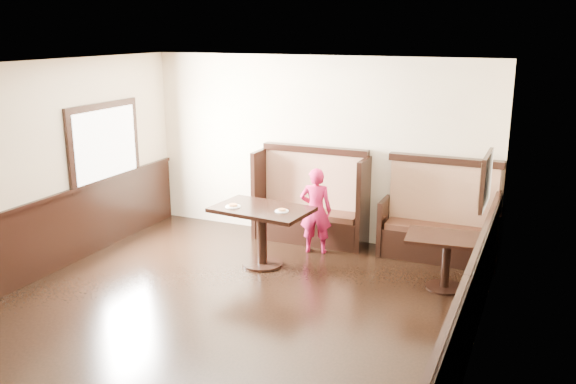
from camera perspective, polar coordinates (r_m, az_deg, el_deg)
The scene contains 9 objects.
ground at distance 6.82m, azimuth -8.29°, elevation -12.92°, with size 7.00×7.00×0.00m, color black.
room_shell at distance 6.90m, azimuth -9.39°, elevation -6.49°, with size 7.00×7.00×7.00m.
booth_main at distance 9.37m, azimuth 2.20°, elevation -1.40°, with size 1.75×0.72×1.45m.
booth_neighbor at distance 8.89m, azimuth 13.99°, elevation -3.08°, with size 1.65×0.72×1.45m.
table_main at distance 8.32m, azimuth -2.45°, elevation -2.75°, with size 1.38×0.94×0.83m.
table_neighbor at distance 7.86m, azimuth 14.63°, elevation -5.25°, with size 1.06×0.75×0.69m.
child at distance 8.82m, azimuth 2.62°, elevation -1.75°, with size 0.46×0.30×1.26m, color #A9123E.
pizza_plate_left at distance 8.32m, azimuth -5.18°, elevation -1.30°, with size 0.21×0.21×0.04m.
pizza_plate_right at distance 8.09m, azimuth -0.59°, elevation -1.74°, with size 0.19×0.19×0.03m.
Camera 1 is at (3.26, -5.07, 3.19)m, focal length 38.00 mm.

